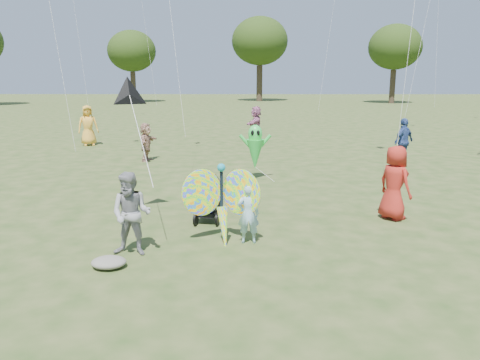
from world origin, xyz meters
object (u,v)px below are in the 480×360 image
at_px(alien_kite, 255,149).
at_px(crowd_a, 395,183).
at_px(adult_man, 131,214).
at_px(crowd_d, 146,142).
at_px(butterfly_kite, 222,203).
at_px(crowd_g, 88,125).
at_px(jogging_stroller, 208,194).
at_px(child_girl, 248,214).
at_px(crowd_j, 256,124).
at_px(crowd_c, 404,141).

bearing_deg(alien_kite, crowd_a, -54.15).
xyz_separation_m(adult_man, crowd_d, (-1.72, 9.75, -0.03)).
bearing_deg(butterfly_kite, adult_man, -158.53).
height_order(crowd_g, jogging_stroller, crowd_g).
bearing_deg(child_girl, crowd_a, -155.55).
distance_m(crowd_a, jogging_stroller, 4.25).
bearing_deg(butterfly_kite, alien_kite, 82.39).
distance_m(crowd_j, butterfly_kite, 14.48).
xyz_separation_m(butterfly_kite, alien_kite, (0.78, 5.85, 0.17)).
bearing_deg(alien_kite, jogging_stroller, -104.96).
distance_m(child_girl, adult_man, 2.23).
bearing_deg(child_girl, crowd_j, -93.53).
relative_size(jogging_stroller, alien_kite, 0.63).
distance_m(jogging_stroller, butterfly_kite, 1.52).
bearing_deg(alien_kite, crowd_j, 88.28).
distance_m(crowd_d, butterfly_kite, 9.70).
distance_m(child_girl, butterfly_kite, 0.55).
relative_size(adult_man, crowd_c, 0.90).
relative_size(child_girl, crowd_c, 0.69).
xyz_separation_m(crowd_j, butterfly_kite, (-1.04, -14.44, -0.09)).
bearing_deg(crowd_d, butterfly_kite, -151.41).
bearing_deg(jogging_stroller, child_girl, -47.41).
bearing_deg(jogging_stroller, crowd_d, 121.96).
height_order(crowd_g, crowd_j, crowd_g).
distance_m(jogging_stroller, alien_kite, 4.57).
bearing_deg(adult_man, child_girl, 23.23).
distance_m(child_girl, jogging_stroller, 1.71).
bearing_deg(child_girl, alien_kite, -94.11).
bearing_deg(crowd_j, alien_kite, 15.33).
height_order(crowd_g, butterfly_kite, crowd_g).
xyz_separation_m(crowd_c, crowd_d, (-9.67, 0.67, -0.12)).
distance_m(crowd_g, crowd_j, 8.05).
xyz_separation_m(crowd_c, butterfly_kite, (-6.33, -8.44, -0.06)).
relative_size(crowd_d, butterfly_kite, 0.83).
bearing_deg(crowd_d, crowd_c, -85.48).
bearing_deg(crowd_d, alien_kite, -119.86).
height_order(crowd_c, butterfly_kite, crowd_c).
relative_size(crowd_c, crowd_g, 0.91).
relative_size(adult_man, crowd_a, 0.91).
distance_m(crowd_c, alien_kite, 6.12).
xyz_separation_m(adult_man, crowd_a, (5.46, 2.25, 0.08)).
distance_m(crowd_a, butterfly_kite, 4.17).
bearing_deg(child_girl, crowd_d, -68.55).
xyz_separation_m(crowd_c, crowd_j, (-5.29, 6.00, 0.03)).
xyz_separation_m(adult_man, crowd_c, (7.95, 9.08, 0.09)).
relative_size(crowd_c, butterfly_kite, 0.97).
bearing_deg(crowd_a, crowd_g, 10.84).
distance_m(crowd_j, jogging_stroller, 13.07).
bearing_deg(alien_kite, adult_man, -110.30).
height_order(crowd_d, butterfly_kite, butterfly_kite).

